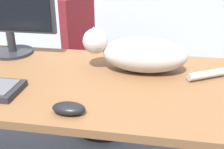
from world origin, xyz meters
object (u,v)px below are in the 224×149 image
at_px(monitor, 6,9).
at_px(computer_mouse, 69,108).
at_px(cat, 139,53).
at_px(office_chair, 97,73).

relative_size(monitor, computer_mouse, 4.37).
height_order(cat, computer_mouse, cat).
relative_size(monitor, cat, 0.78).
bearing_deg(computer_mouse, cat, 62.69).
bearing_deg(computer_mouse, monitor, 133.06).
bearing_deg(cat, computer_mouse, -117.31).
distance_m(cat, computer_mouse, 0.43).
bearing_deg(monitor, office_chair, 61.86).
bearing_deg(office_chair, computer_mouse, -81.85).
height_order(monitor, computer_mouse, monitor).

